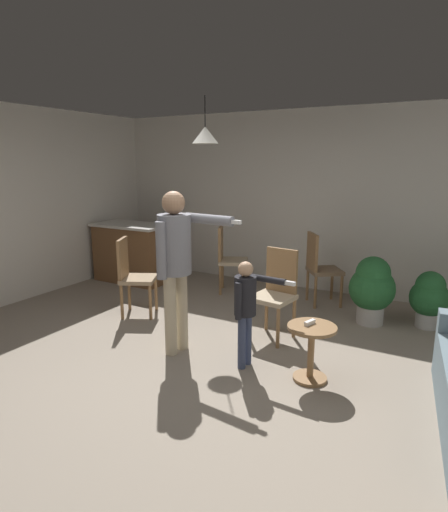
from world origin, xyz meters
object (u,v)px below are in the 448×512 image
object	(u,v)px
side_table_by_couch	(311,346)
person_adult	(176,255)
kitchen_counter	(133,252)
dining_chair_centre_back	(228,257)
spare_remote_on_table	(310,323)
dining_chair_spare	(276,290)
potted_plant_by_wall	(372,287)
dining_chair_near_wall	(133,274)
person_child	(246,303)
dining_chair_by_counter	(320,266)
potted_plant_corner	(429,297)

from	to	relation	value
side_table_by_couch	person_adult	bearing A→B (deg)	-175.86
kitchen_counter	dining_chair_centre_back	xyz separation A→B (m)	(1.67, 0.23, 0.07)
side_table_by_couch	spare_remote_on_table	size ratio (longest dim) A/B	4.00
person_adult	dining_chair_spare	size ratio (longest dim) A/B	1.67
potted_plant_by_wall	person_adult	bearing A→B (deg)	-131.58
dining_chair_near_wall	dining_chair_spare	distance (m)	1.88
person_child	dining_chair_centre_back	world-z (taller)	person_child
dining_chair_by_counter	dining_chair_centre_back	distance (m)	1.37
person_adult	potted_plant_by_wall	world-z (taller)	person_adult
dining_chair_near_wall	dining_chair_spare	world-z (taller)	same
dining_chair_by_counter	potted_plant_corner	world-z (taller)	dining_chair_by_counter
spare_remote_on_table	potted_plant_corner	bearing A→B (deg)	65.48
spare_remote_on_table	kitchen_counter	bearing A→B (deg)	154.12
person_child	side_table_by_couch	bearing A→B (deg)	99.53
potted_plant_by_wall	spare_remote_on_table	size ratio (longest dim) A/B	6.44
kitchen_counter	dining_chair_centre_back	bearing A→B (deg)	7.92
potted_plant_corner	dining_chair_near_wall	bearing A→B (deg)	-157.66
person_child	dining_chair_by_counter	world-z (taller)	person_child
person_child	dining_chair_near_wall	distance (m)	1.98
kitchen_counter	potted_plant_by_wall	world-z (taller)	kitchen_counter
dining_chair_spare	potted_plant_corner	world-z (taller)	dining_chair_spare
side_table_by_couch	person_child	bearing A→B (deg)	-175.32
dining_chair_centre_back	potted_plant_corner	world-z (taller)	dining_chair_centre_back
person_child	kitchen_counter	bearing A→B (deg)	-116.45
kitchen_counter	potted_plant_by_wall	distance (m)	3.81
dining_chair_centre_back	dining_chair_spare	distance (m)	1.77
kitchen_counter	side_table_by_couch	distance (m)	4.01
person_adult	person_child	xyz separation A→B (m)	(0.76, 0.05, -0.39)
dining_chair_by_counter	dining_chair_near_wall	distance (m)	2.51
dining_chair_spare	potted_plant_by_wall	xyz separation A→B (m)	(0.86, 0.94, -0.08)
dining_chair_centre_back	spare_remote_on_table	distance (m)	2.73
person_child	dining_chair_centre_back	xyz separation A→B (m)	(-1.30, 2.04, -0.10)
dining_chair_by_counter	dining_chair_near_wall	size ratio (longest dim) A/B	1.00
dining_chair_near_wall	potted_plant_by_wall	bearing A→B (deg)	86.47
kitchen_counter	dining_chair_centre_back	distance (m)	1.69
dining_chair_near_wall	dining_chair_spare	size ratio (longest dim) A/B	1.00
dining_chair_spare	spare_remote_on_table	size ratio (longest dim) A/B	7.69
person_adult	person_child	distance (m)	0.86
dining_chair_spare	potted_plant_by_wall	bearing A→B (deg)	-124.91
person_adult	person_child	bearing A→B (deg)	99.88
dining_chair_by_counter	dining_chair_centre_back	xyz separation A→B (m)	(-1.37, -0.10, 0.00)
dining_chair_near_wall	potted_plant_corner	bearing A→B (deg)	85.53
person_child	dining_chair_centre_back	size ratio (longest dim) A/B	1.04
potted_plant_corner	dining_chair_spare	bearing A→B (deg)	-142.39
kitchen_counter	person_child	xyz separation A→B (m)	(2.97, -1.81, 0.17)
side_table_by_couch	dining_chair_by_counter	distance (m)	2.18
dining_chair_near_wall	dining_chair_spare	xyz separation A→B (m)	(1.87, 0.23, 0.00)
person_adult	dining_chair_centre_back	world-z (taller)	person_adult
person_child	potted_plant_by_wall	distance (m)	1.95
potted_plant_corner	potted_plant_by_wall	distance (m)	0.66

